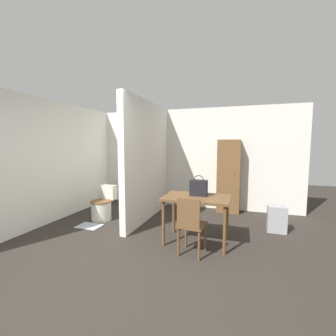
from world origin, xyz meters
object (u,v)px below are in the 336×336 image
wooden_cabinet (229,176)px  handbag (199,188)px  space_heater (277,219)px  dining_table (197,202)px  wooden_chair (191,224)px  toilet (103,206)px

wooden_cabinet → handbag: bearing=-101.4°
space_heater → handbag: bearing=-147.6°
dining_table → wooden_cabinet: bearing=78.5°
wooden_chair → wooden_cabinet: (0.38, 2.38, 0.39)m
handbag → space_heater: size_ratio=0.70×
wooden_chair → dining_table: bearing=98.2°
handbag → space_heater: handbag is taller
handbag → wooden_cabinet: bearing=78.6°
wooden_chair → handbag: handbag is taller
toilet → wooden_cabinet: wooden_cabinet is taller
toilet → space_heater: 3.47m
wooden_chair → wooden_cabinet: size_ratio=0.50×
wooden_cabinet → dining_table: bearing=-101.5°
dining_table → wooden_cabinet: wooden_cabinet is taller
toilet → space_heater: toilet is taller
wooden_chair → wooden_cabinet: bearing=88.0°
dining_table → space_heater: dining_table is taller
wooden_cabinet → toilet: bearing=-151.1°
wooden_cabinet → wooden_chair: bearing=-99.1°
toilet → dining_table: bearing=-14.0°
dining_table → handbag: (0.02, 0.08, 0.23)m
dining_table → toilet: 2.23m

